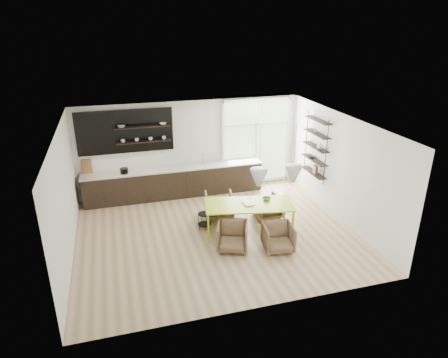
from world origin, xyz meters
The scene contains 11 objects.
room centered at (0.58, 1.10, 1.46)m, with size 7.02×6.01×2.91m.
kitchen_run centered at (-0.69, 2.69, 0.60)m, with size 5.54×0.69×2.75m.
right_shelving centered at (3.36, 1.17, 1.65)m, with size 0.26×1.22×1.90m.
dining_table centered at (0.84, -0.15, 0.75)m, with size 2.36×1.41×0.81m.
armchair_back_left centered at (0.34, 0.90, 0.35)m, with size 0.75×0.78×0.71m, color brown.
armchair_back_right centered at (1.61, 0.50, 0.32)m, with size 0.68×0.70×0.64m, color brown.
armchair_front_left centered at (0.20, -0.82, 0.34)m, with size 0.72×0.74×0.67m, color brown.
armchair_front_right centered at (1.25, -1.15, 0.32)m, with size 0.69×0.71×0.65m, color brown.
wire_stool centered at (-0.22, 0.35, 0.28)m, with size 0.35×0.35×0.44m.
table_book centered at (0.70, -0.15, 0.82)m, with size 0.25×0.33×0.03m, color white.
table_bowl centered at (1.36, -0.05, 0.84)m, with size 0.21×0.21×0.07m, color #55804B.
Camera 1 is at (-2.30, -8.79, 5.20)m, focal length 32.00 mm.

